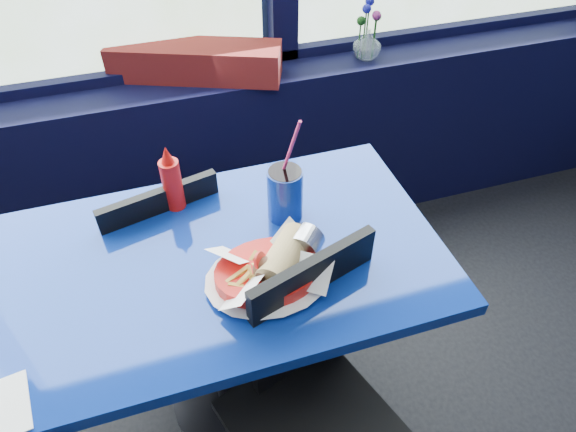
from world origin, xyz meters
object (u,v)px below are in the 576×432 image
object	(u,v)px
near_table	(222,300)
food_basket	(270,270)
chair_near_front	(310,381)
ketchup_bottle	(172,181)
soda_cup	(285,193)
planter_box	(195,61)
chair_near_back	(178,249)
flower_vase	(368,41)

from	to	relation	value
near_table	food_basket	xyz separation A→B (m)	(0.12, -0.11, 0.22)
chair_near_front	ketchup_bottle	world-z (taller)	ketchup_bottle
ketchup_bottle	soda_cup	bearing A→B (deg)	-24.62
food_basket	ketchup_bottle	size ratio (longest dim) A/B	1.69
near_table	food_basket	bearing A→B (deg)	-44.40
near_table	planter_box	xyz separation A→B (m)	(0.12, 0.89, 0.30)
chair_near_back	ketchup_bottle	xyz separation A→B (m)	(0.02, -0.09, 0.37)
ketchup_bottle	soda_cup	world-z (taller)	soda_cup
ketchup_bottle	soda_cup	xyz separation A→B (m)	(0.29, -0.13, -0.01)
chair_near_back	planter_box	world-z (taller)	planter_box
near_table	chair_near_front	distance (m)	0.34
flower_vase	food_basket	xyz separation A→B (m)	(-0.68, -0.95, -0.08)
chair_near_front	ketchup_bottle	size ratio (longest dim) A/B	4.09
planter_box	near_table	bearing A→B (deg)	-75.56
planter_box	flower_vase	bearing A→B (deg)	17.48
planter_box	ketchup_bottle	world-z (taller)	ketchup_bottle
near_table	soda_cup	size ratio (longest dim) A/B	3.59
ketchup_bottle	chair_near_back	bearing A→B (deg)	102.73
chair_near_front	chair_near_back	size ratio (longest dim) A/B	1.04
near_table	flower_vase	xyz separation A→B (m)	(0.79, 0.84, 0.30)
chair_near_front	ketchup_bottle	bearing A→B (deg)	97.30
flower_vase	ketchup_bottle	size ratio (longest dim) A/B	1.13
flower_vase	food_basket	distance (m)	1.17
chair_near_back	food_basket	xyz separation A→B (m)	(0.21, -0.44, 0.31)
food_basket	ketchup_bottle	xyz separation A→B (m)	(-0.18, 0.35, 0.05)
chair_near_back	flower_vase	world-z (taller)	flower_vase
planter_box	soda_cup	size ratio (longest dim) A/B	1.91
flower_vase	near_table	bearing A→B (deg)	-133.54
chair_near_back	flower_vase	xyz separation A→B (m)	(0.88, 0.51, 0.40)
chair_near_back	soda_cup	distance (m)	0.53
chair_near_back	ketchup_bottle	size ratio (longest dim) A/B	3.93
chair_near_front	chair_near_back	bearing A→B (deg)	95.48
near_table	chair_near_front	bearing A→B (deg)	-57.61
chair_near_front	soda_cup	size ratio (longest dim) A/B	2.57
chair_near_front	food_basket	world-z (taller)	chair_near_front
near_table	food_basket	world-z (taller)	food_basket
chair_near_front	food_basket	bearing A→B (deg)	91.76
planter_box	ketchup_bottle	distance (m)	0.68
food_basket	ketchup_bottle	world-z (taller)	ketchup_bottle
flower_vase	ketchup_bottle	bearing A→B (deg)	-145.15
flower_vase	ketchup_bottle	world-z (taller)	flower_vase
near_table	planter_box	world-z (taller)	planter_box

